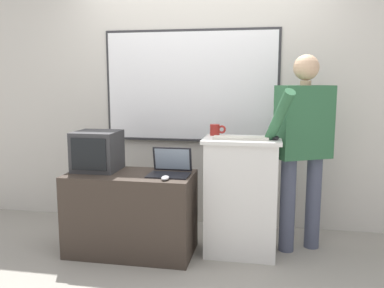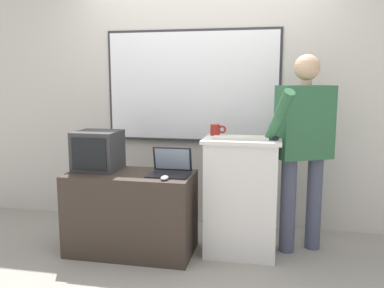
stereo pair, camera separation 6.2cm
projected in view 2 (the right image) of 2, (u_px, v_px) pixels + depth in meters
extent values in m
plane|color=gray|center=(173.00, 276.00, 3.08)|extent=(30.00, 30.00, 0.00)
cube|color=beige|center=(203.00, 93.00, 4.12)|extent=(6.40, 0.12, 2.69)
cube|color=#2D2D30|center=(192.00, 86.00, 4.06)|extent=(1.75, 0.02, 1.11)
cube|color=white|center=(192.00, 86.00, 4.06)|extent=(1.70, 0.02, 1.06)
cube|color=#2D2D30|center=(191.00, 140.00, 4.13)|extent=(1.53, 0.04, 0.02)
cube|color=silver|center=(241.00, 199.00, 3.42)|extent=(0.59, 0.40, 0.97)
cube|color=silver|center=(242.00, 140.00, 3.35)|extent=(0.64, 0.44, 0.03)
cube|color=#382D26|center=(131.00, 213.00, 3.47)|extent=(1.06, 0.53, 0.70)
cylinder|color=#474C60|center=(288.00, 206.00, 3.48)|extent=(0.13, 0.13, 0.82)
cylinder|color=#474C60|center=(314.00, 203.00, 3.54)|extent=(0.13, 0.13, 0.82)
cube|color=#2D603D|center=(305.00, 122.00, 3.40)|extent=(0.51, 0.41, 0.61)
cylinder|color=tan|center=(306.00, 83.00, 3.35)|extent=(0.09, 0.09, 0.04)
sphere|color=tan|center=(307.00, 67.00, 3.33)|extent=(0.21, 0.21, 0.21)
cylinder|color=#2D603D|center=(277.00, 121.00, 3.15)|extent=(0.27, 0.42, 0.51)
cylinder|color=#2D603D|center=(331.00, 124.00, 3.47)|extent=(0.08, 0.08, 0.58)
cube|color=black|center=(168.00, 175.00, 3.33)|extent=(0.34, 0.24, 0.01)
cube|color=black|center=(172.00, 159.00, 3.44)|extent=(0.33, 0.05, 0.21)
cube|color=#8C9EB2|center=(172.00, 159.00, 3.44)|extent=(0.30, 0.04, 0.18)
cube|color=beige|center=(241.00, 138.00, 3.29)|extent=(0.45, 0.13, 0.02)
ellipsoid|color=#BCBCC1|center=(165.00, 178.00, 3.18)|extent=(0.06, 0.10, 0.03)
ellipsoid|color=black|center=(276.00, 138.00, 3.25)|extent=(0.06, 0.10, 0.03)
cube|color=#333335|center=(98.00, 151.00, 3.52)|extent=(0.37, 0.35, 0.34)
cube|color=black|center=(89.00, 154.00, 3.35)|extent=(0.30, 0.01, 0.27)
cylinder|color=maroon|center=(215.00, 130.00, 3.53)|extent=(0.08, 0.08, 0.10)
torus|color=maroon|center=(222.00, 129.00, 3.52)|extent=(0.07, 0.02, 0.07)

